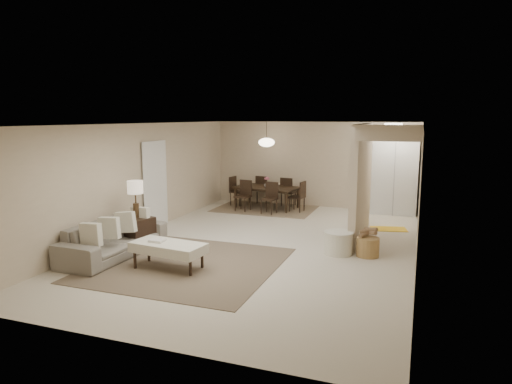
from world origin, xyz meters
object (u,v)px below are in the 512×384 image
at_px(side_table, 137,232).
at_px(wicker_basket, 368,247).
at_px(pantry_cabinet, 395,176).
at_px(sofa, 114,239).
at_px(dining_table, 266,198).
at_px(round_pouf, 338,243).
at_px(ottoman_bench, 168,248).

relative_size(side_table, wicker_basket, 1.42).
height_order(pantry_cabinet, wicker_basket, pantry_cabinet).
distance_m(sofa, dining_table, 5.51).
bearing_deg(round_pouf, wicker_basket, 3.76).
xyz_separation_m(pantry_cabinet, sofa, (-4.80, -5.84, -0.71)).
distance_m(side_table, dining_table, 4.84).
height_order(side_table, round_pouf, side_table).
bearing_deg(wicker_basket, sofa, -160.41).
distance_m(ottoman_bench, dining_table, 5.67).
xyz_separation_m(pantry_cabinet, ottoman_bench, (-3.44, -6.14, -0.67)).
bearing_deg(sofa, round_pouf, -66.86).
bearing_deg(wicker_basket, round_pouf, -176.24).
relative_size(pantry_cabinet, side_table, 3.43).
distance_m(pantry_cabinet, ottoman_bench, 7.07).
bearing_deg(wicker_basket, pantry_cabinet, 86.99).
relative_size(pantry_cabinet, wicker_basket, 4.87).
xyz_separation_m(pantry_cabinet, wicker_basket, (-0.22, -4.21, -0.87)).
height_order(ottoman_bench, dining_table, dining_table).
xyz_separation_m(pantry_cabinet, side_table, (-4.75, -5.16, -0.74)).
bearing_deg(dining_table, pantry_cabinet, 16.35).
relative_size(ottoman_bench, dining_table, 0.76).
height_order(pantry_cabinet, ottoman_bench, pantry_cabinet).
bearing_deg(pantry_cabinet, ottoman_bench, -119.22).
bearing_deg(dining_table, side_table, -95.88).
xyz_separation_m(round_pouf, dining_table, (-2.76, 3.77, 0.10)).
height_order(sofa, round_pouf, sofa).
bearing_deg(pantry_cabinet, side_table, -132.63).
distance_m(ottoman_bench, round_pouf, 3.27).
distance_m(pantry_cabinet, dining_table, 3.64).
height_order(round_pouf, dining_table, dining_table).
height_order(pantry_cabinet, dining_table, pantry_cabinet).
distance_m(pantry_cabinet, side_table, 7.05).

